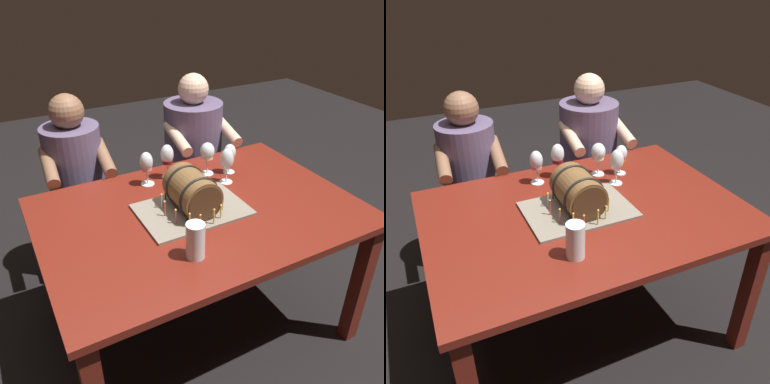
% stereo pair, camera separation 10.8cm
% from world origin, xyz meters
% --- Properties ---
extents(ground_plane, '(8.00, 8.00, 0.00)m').
position_xyz_m(ground_plane, '(0.00, 0.00, 0.00)').
color(ground_plane, black).
extents(dining_table, '(1.46, 1.01, 0.76)m').
position_xyz_m(dining_table, '(0.00, 0.00, 0.66)').
color(dining_table, maroon).
rests_on(dining_table, ground).
extents(barrel_cake, '(0.49, 0.34, 0.20)m').
position_xyz_m(barrel_cake, '(-0.04, 0.01, 0.85)').
color(barrel_cake, gray).
rests_on(barrel_cake, dining_table).
extents(wine_glass_rose, '(0.07, 0.07, 0.18)m').
position_xyz_m(wine_glass_rose, '(-0.12, 0.34, 0.88)').
color(wine_glass_rose, white).
rests_on(wine_glass_rose, dining_table).
extents(wine_glass_amber, '(0.07, 0.07, 0.16)m').
position_xyz_m(wine_glass_amber, '(0.33, 0.25, 0.87)').
color(wine_glass_amber, white).
rests_on(wine_glass_amber, dining_table).
extents(wine_glass_red, '(0.07, 0.07, 0.19)m').
position_xyz_m(wine_glass_red, '(0.01, 0.36, 0.88)').
color(wine_glass_red, white).
rests_on(wine_glass_red, dining_table).
extents(wine_glass_white, '(0.08, 0.08, 0.18)m').
position_xyz_m(wine_glass_white, '(0.21, 0.30, 0.88)').
color(wine_glass_white, white).
rests_on(wine_glass_white, dining_table).
extents(wine_glass_empty, '(0.07, 0.07, 0.19)m').
position_xyz_m(wine_glass_empty, '(0.25, 0.17, 0.89)').
color(wine_glass_empty, white).
rests_on(wine_glass_empty, dining_table).
extents(beer_pint, '(0.08, 0.08, 0.15)m').
position_xyz_m(beer_pint, '(-0.18, -0.29, 0.83)').
color(beer_pint, white).
rests_on(beer_pint, dining_table).
extents(person_seated_left, '(0.38, 0.47, 1.16)m').
position_xyz_m(person_seated_left, '(-0.39, 0.77, 0.53)').
color(person_seated_left, '#372D40').
rests_on(person_seated_left, ground).
extents(person_seated_right, '(0.42, 0.50, 1.18)m').
position_xyz_m(person_seated_right, '(0.39, 0.78, 0.56)').
color(person_seated_right, '#372D40').
rests_on(person_seated_right, ground).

